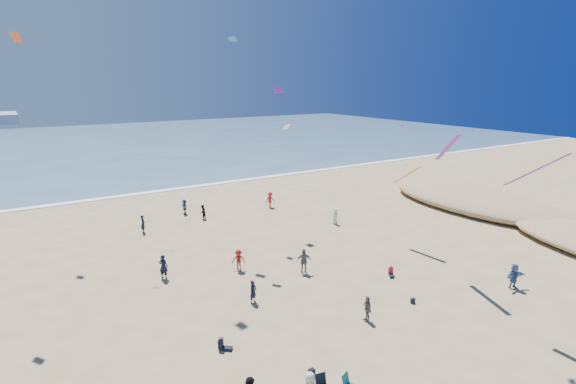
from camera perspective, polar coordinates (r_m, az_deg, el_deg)
ocean at (r=108.41m, az=-26.79°, el=5.07°), size 220.00×100.00×0.06m
surf_line at (r=59.65m, az=-21.30°, el=-0.61°), size 220.00×1.20×0.08m
standing_flyers at (r=33.36m, az=-0.07°, el=-9.40°), size 30.62×40.47×1.92m
seated_group at (r=26.24m, az=-3.31°, el=-17.50°), size 26.63×30.50×0.84m
black_backpack at (r=23.76m, az=3.02°, el=-21.93°), size 0.30×0.22×0.38m
navy_bag at (r=31.16m, az=15.57°, el=-13.15°), size 0.28×0.18×0.34m
kites_aloft at (r=32.62m, az=3.65°, el=15.62°), size 43.98×38.13×29.79m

